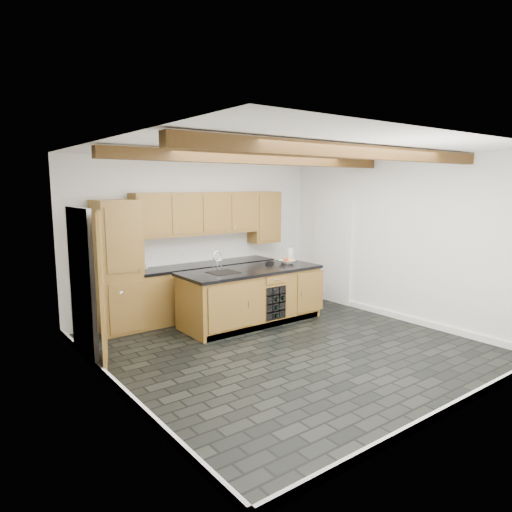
% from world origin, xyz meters
% --- Properties ---
extents(ground, '(5.00, 5.00, 0.00)m').
position_xyz_m(ground, '(0.00, 0.00, 0.00)').
color(ground, black).
rests_on(ground, ground).
extents(room_shell, '(5.01, 5.00, 5.00)m').
position_xyz_m(room_shell, '(-0.09, 0.53, 1.53)').
color(room_shell, white).
rests_on(room_shell, ground).
extents(back_cabinetry, '(3.65, 0.62, 2.20)m').
position_xyz_m(back_cabinetry, '(-0.38, 2.24, 0.98)').
color(back_cabinetry, olive).
rests_on(back_cabinetry, ground).
extents(island, '(2.48, 0.96, 0.93)m').
position_xyz_m(island, '(0.31, 1.28, 0.46)').
color(island, olive).
rests_on(island, ground).
extents(faucet, '(0.45, 0.40, 0.34)m').
position_xyz_m(faucet, '(-0.25, 1.33, 0.96)').
color(faucet, black).
rests_on(faucet, island).
extents(kitchen_scale, '(0.18, 0.14, 0.05)m').
position_xyz_m(kitchen_scale, '(0.85, 1.48, 0.95)').
color(kitchen_scale, black).
rests_on(kitchen_scale, island).
extents(fruit_bowl, '(0.29, 0.29, 0.07)m').
position_xyz_m(fruit_bowl, '(1.12, 1.32, 0.96)').
color(fruit_bowl, silver).
rests_on(fruit_bowl, island).
extents(fruit_cluster, '(0.16, 0.17, 0.07)m').
position_xyz_m(fruit_cluster, '(1.12, 1.32, 1.00)').
color(fruit_cluster, red).
rests_on(fruit_cluster, fruit_bowl).
extents(paper_towel, '(0.11, 0.11, 0.23)m').
position_xyz_m(paper_towel, '(1.42, 1.58, 1.05)').
color(paper_towel, white).
rests_on(paper_towel, island).
extents(mug, '(0.12, 0.12, 0.09)m').
position_xyz_m(mug, '(-1.13, 2.33, 0.97)').
color(mug, white).
rests_on(mug, back_cabinetry).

